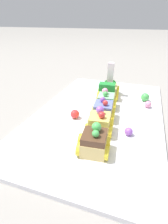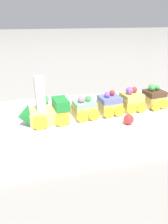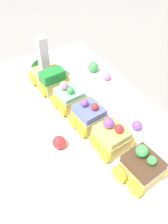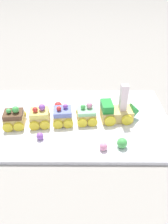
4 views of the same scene
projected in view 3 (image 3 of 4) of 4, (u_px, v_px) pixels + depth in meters
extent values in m
plane|color=gray|center=(73.00, 122.00, 0.49)|extent=(10.00, 10.00, 0.00)
cube|color=white|center=(73.00, 120.00, 0.49)|extent=(0.62, 0.38, 0.01)
cube|color=#E5C675|center=(49.00, 79.00, 0.56)|extent=(0.11, 0.07, 0.04)
cube|color=green|center=(54.00, 75.00, 0.52)|extent=(0.04, 0.06, 0.03)
cone|color=green|center=(38.00, 66.00, 0.59)|extent=(0.03, 0.06, 0.05)
cube|color=white|center=(44.00, 66.00, 0.55)|extent=(0.02, 0.02, 0.02)
cube|color=white|center=(43.00, 59.00, 0.53)|extent=(0.02, 0.02, 0.02)
cube|color=white|center=(42.00, 51.00, 0.52)|extent=(0.02, 0.02, 0.02)
cube|color=white|center=(41.00, 42.00, 0.50)|extent=(0.02, 0.02, 0.02)
cylinder|color=yellow|center=(55.00, 70.00, 0.59)|extent=(0.04, 0.01, 0.04)
cylinder|color=yellow|center=(32.00, 79.00, 0.56)|extent=(0.04, 0.01, 0.04)
cylinder|color=yellow|center=(66.00, 80.00, 0.56)|extent=(0.04, 0.01, 0.04)
cylinder|color=yellow|center=(42.00, 89.00, 0.53)|extent=(0.04, 0.01, 0.04)
cube|color=#E5C675|center=(69.00, 100.00, 0.50)|extent=(0.06, 0.06, 0.03)
cube|color=#93DBA3|center=(69.00, 92.00, 0.49)|extent=(0.06, 0.06, 0.01)
sphere|color=#4CBC56|center=(70.00, 90.00, 0.47)|extent=(0.02, 0.02, 0.02)
sphere|color=pink|center=(64.00, 85.00, 0.48)|extent=(0.02, 0.02, 0.02)
cylinder|color=yellow|center=(77.00, 92.00, 0.53)|extent=(0.03, 0.01, 0.03)
cylinder|color=yellow|center=(55.00, 102.00, 0.50)|extent=(0.03, 0.01, 0.03)
cylinder|color=yellow|center=(84.00, 99.00, 0.51)|extent=(0.03, 0.01, 0.03)
cylinder|color=yellow|center=(62.00, 110.00, 0.48)|extent=(0.03, 0.01, 0.03)
cube|color=#E5C675|center=(89.00, 119.00, 0.46)|extent=(0.06, 0.06, 0.03)
cube|color=#6B7AC6|center=(89.00, 111.00, 0.44)|extent=(0.06, 0.06, 0.02)
sphere|color=red|center=(95.00, 107.00, 0.43)|extent=(0.02, 0.02, 0.02)
sphere|color=#9956C6|center=(84.00, 103.00, 0.43)|extent=(0.02, 0.02, 0.02)
cylinder|color=yellow|center=(95.00, 110.00, 0.48)|extent=(0.03, 0.01, 0.03)
cylinder|color=yellow|center=(72.00, 121.00, 0.46)|extent=(0.03, 0.01, 0.03)
cylinder|color=yellow|center=(105.00, 118.00, 0.46)|extent=(0.03, 0.01, 0.03)
cylinder|color=yellow|center=(81.00, 131.00, 0.44)|extent=(0.03, 0.01, 0.03)
cube|color=#E5C675|center=(111.00, 141.00, 0.42)|extent=(0.06, 0.06, 0.03)
cube|color=#EFE066|center=(112.00, 132.00, 0.40)|extent=(0.06, 0.06, 0.02)
sphere|color=red|center=(119.00, 129.00, 0.38)|extent=(0.02, 0.02, 0.02)
sphere|color=#9956C6|center=(108.00, 123.00, 0.39)|extent=(0.02, 0.02, 0.02)
cylinder|color=yellow|center=(117.00, 130.00, 0.44)|extent=(0.03, 0.01, 0.03)
cylinder|color=yellow|center=(93.00, 143.00, 0.41)|extent=(0.03, 0.01, 0.03)
cylinder|color=yellow|center=(128.00, 140.00, 0.42)|extent=(0.03, 0.01, 0.03)
cylinder|color=yellow|center=(104.00, 155.00, 0.40)|extent=(0.03, 0.01, 0.03)
cube|color=#E5C675|center=(141.00, 171.00, 0.37)|extent=(0.06, 0.06, 0.03)
cube|color=brown|center=(143.00, 163.00, 0.35)|extent=(0.06, 0.06, 0.02)
sphere|color=#4CBC56|center=(152.00, 160.00, 0.34)|extent=(0.02, 0.02, 0.02)
sphere|color=#4CBC56|center=(142.00, 151.00, 0.35)|extent=(0.02, 0.02, 0.02)
cylinder|color=yellow|center=(146.00, 156.00, 0.39)|extent=(0.03, 0.01, 0.03)
cylinder|color=yellow|center=(121.00, 174.00, 0.37)|extent=(0.03, 0.01, 0.03)
cylinder|color=yellow|center=(160.00, 169.00, 0.37)|extent=(0.03, 0.01, 0.03)
cylinder|color=yellow|center=(134.00, 188.00, 0.35)|extent=(0.03, 0.01, 0.03)
sphere|color=#4CBC56|center=(93.00, 67.00, 0.61)|extent=(0.03, 0.03, 0.03)
sphere|color=#9956C6|center=(137.00, 125.00, 0.45)|extent=(0.02, 0.02, 0.02)
sphere|color=red|center=(59.00, 142.00, 0.42)|extent=(0.03, 0.03, 0.03)
sphere|color=pink|center=(107.00, 76.00, 0.58)|extent=(0.02, 0.02, 0.02)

